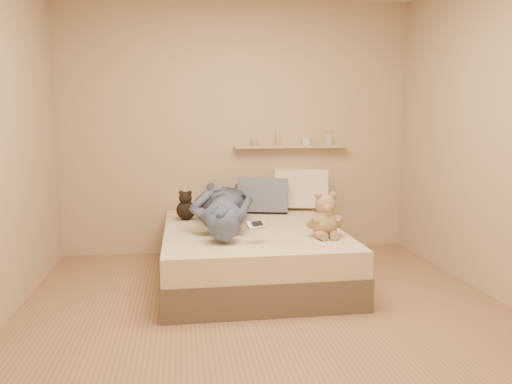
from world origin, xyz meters
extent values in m
plane|color=#9D7251|center=(0.00, 0.00, 0.00)|extent=(3.80, 3.80, 0.00)
plane|color=tan|center=(0.00, 1.90, 1.30)|extent=(3.60, 0.00, 3.60)
plane|color=tan|center=(0.00, -1.90, 1.30)|extent=(3.60, 0.00, 3.60)
cube|color=brown|center=(0.00, 0.93, 0.12)|extent=(1.50, 1.90, 0.25)
cube|color=beige|center=(0.00, 0.93, 0.35)|extent=(1.48, 1.88, 0.20)
cube|color=#AFB2B6|center=(-0.03, 0.37, 0.59)|extent=(0.17, 0.12, 0.05)
cube|color=black|center=(-0.03, 0.37, 0.60)|extent=(0.09, 0.06, 0.03)
sphere|color=tan|center=(0.53, 0.51, 0.56)|extent=(0.22, 0.22, 0.22)
sphere|color=tan|center=(0.53, 0.49, 0.71)|extent=(0.16, 0.16, 0.16)
sphere|color=#A27659|center=(0.47, 0.49, 0.78)|extent=(0.06, 0.06, 0.06)
sphere|color=#A4795A|center=(0.59, 0.49, 0.78)|extent=(0.06, 0.06, 0.06)
sphere|color=#A57F5B|center=(0.53, 0.42, 0.70)|extent=(0.07, 0.07, 0.07)
cylinder|color=#9D7654|center=(0.43, 0.48, 0.58)|extent=(0.10, 0.15, 0.13)
cylinder|color=#93744E|center=(0.63, 0.48, 0.58)|extent=(0.10, 0.16, 0.13)
cylinder|color=#9D7953|center=(0.47, 0.41, 0.48)|extent=(0.09, 0.16, 0.07)
cylinder|color=#A57558|center=(0.58, 0.41, 0.48)|extent=(0.10, 0.16, 0.07)
cylinder|color=beige|center=(0.53, 0.49, 0.64)|extent=(0.12, 0.12, 0.02)
sphere|color=black|center=(-0.56, 1.36, 0.54)|extent=(0.18, 0.18, 0.18)
sphere|color=black|center=(-0.56, 1.35, 0.66)|extent=(0.12, 0.12, 0.12)
sphere|color=black|center=(-0.60, 1.36, 0.71)|extent=(0.04, 0.04, 0.04)
sphere|color=black|center=(-0.52, 1.33, 0.71)|extent=(0.04, 0.04, 0.04)
cube|color=beige|center=(0.64, 1.76, 0.65)|extent=(0.60, 0.39, 0.43)
cube|color=slate|center=(0.22, 1.62, 0.62)|extent=(0.54, 0.34, 0.37)
imported|color=#4A5A75|center=(-0.24, 1.05, 0.63)|extent=(0.70, 1.58, 0.37)
cube|color=tan|center=(0.55, 1.84, 1.10)|extent=(1.20, 0.12, 0.03)
cylinder|color=#A3948B|center=(0.16, 1.84, 1.14)|extent=(0.07, 0.07, 0.06)
cylinder|color=silver|center=(0.40, 1.84, 1.19)|extent=(0.03, 0.03, 0.16)
cylinder|color=silver|center=(0.71, 1.84, 1.15)|extent=(0.09, 0.09, 0.08)
imported|color=white|center=(0.96, 1.84, 1.19)|extent=(0.10, 0.10, 0.15)
camera|label=1|loc=(-0.58, -3.27, 1.36)|focal=35.00mm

